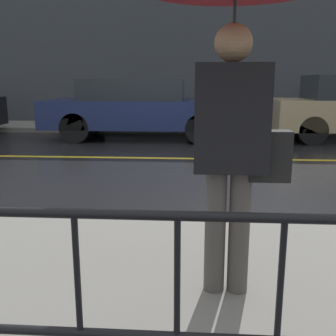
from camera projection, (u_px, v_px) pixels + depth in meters
The scene contains 7 objects.
ground_plane at pixel (153, 158), 7.48m from camera, with size 80.00×80.00×0.00m, color black.
sidewalk_near at pixel (79, 286), 2.70m from camera, with size 28.00×2.76×0.13m.
sidewalk_far at pixel (169, 127), 11.85m from camera, with size 28.00×2.00×0.13m.
lane_marking at pixel (153, 158), 7.48m from camera, with size 25.20×0.12×0.01m.
building_storefront at pixel (171, 28), 12.33m from camera, with size 28.00×0.30×6.10m.
pedestrian at pixel (235, 14), 2.16m from camera, with size 1.11×1.11×2.05m.
car_navy at pixel (139, 108), 9.85m from camera, with size 4.76×1.87×1.48m.
Camera 1 is at (0.78, -7.30, 1.44)m, focal length 42.00 mm.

